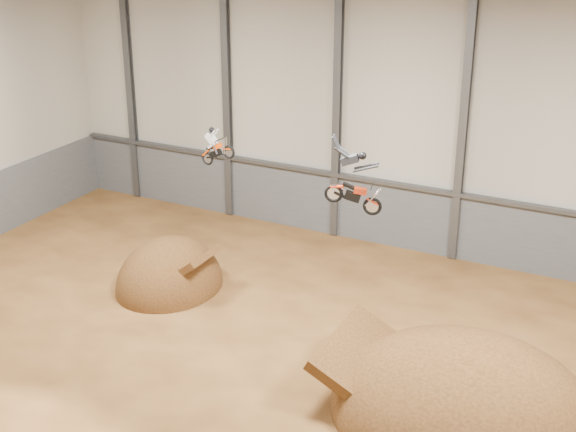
% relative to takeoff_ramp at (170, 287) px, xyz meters
% --- Properties ---
extents(floor, '(40.00, 40.00, 0.00)m').
position_rel_takeoff_ramp_xyz_m(floor, '(7.85, -5.49, 0.00)').
color(floor, '#4F2F15').
rests_on(floor, ground).
extents(back_wall, '(40.00, 0.10, 14.00)m').
position_rel_takeoff_ramp_xyz_m(back_wall, '(7.85, 9.51, 7.00)').
color(back_wall, '#B2AC9E').
rests_on(back_wall, ground).
extents(ceiling, '(40.00, 40.00, 0.00)m').
position_rel_takeoff_ramp_xyz_m(ceiling, '(7.85, -5.49, 14.00)').
color(ceiling, black).
rests_on(ceiling, back_wall).
extents(lower_band_back, '(39.80, 0.18, 3.50)m').
position_rel_takeoff_ramp_xyz_m(lower_band_back, '(7.85, 9.41, 1.75)').
color(lower_band_back, '#54575C').
rests_on(lower_band_back, ground).
extents(steel_rail, '(39.80, 0.35, 0.20)m').
position_rel_takeoff_ramp_xyz_m(steel_rail, '(7.85, 9.26, 3.55)').
color(steel_rail, '#47494F').
rests_on(steel_rail, lower_band_back).
extents(steel_column_0, '(0.40, 0.36, 13.90)m').
position_rel_takeoff_ramp_xyz_m(steel_column_0, '(-8.82, 9.31, 7.00)').
color(steel_column_0, '#47494F').
rests_on(steel_column_0, ground).
extents(steel_column_1, '(0.40, 0.36, 13.90)m').
position_rel_takeoff_ramp_xyz_m(steel_column_1, '(-2.15, 9.31, 7.00)').
color(steel_column_1, '#47494F').
rests_on(steel_column_1, ground).
extents(steel_column_2, '(0.40, 0.36, 13.90)m').
position_rel_takeoff_ramp_xyz_m(steel_column_2, '(4.51, 9.31, 7.00)').
color(steel_column_2, '#47494F').
rests_on(steel_column_2, ground).
extents(steel_column_3, '(0.40, 0.36, 13.90)m').
position_rel_takeoff_ramp_xyz_m(steel_column_3, '(11.18, 9.31, 7.00)').
color(steel_column_3, '#47494F').
rests_on(steel_column_3, ground).
extents(takeoff_ramp, '(4.87, 5.62, 4.87)m').
position_rel_takeoff_ramp_xyz_m(takeoff_ramp, '(0.00, 0.00, 0.00)').
color(takeoff_ramp, '#38200E').
rests_on(takeoff_ramp, ground).
extents(landing_ramp, '(9.84, 8.70, 5.68)m').
position_rel_takeoff_ramp_xyz_m(landing_ramp, '(15.36, -3.71, 0.00)').
color(landing_ramp, '#38200E').
rests_on(landing_ramp, ground).
extents(fmx_rider_a, '(2.51, 0.95, 2.35)m').
position_rel_takeoff_ramp_xyz_m(fmx_rider_a, '(2.27, 1.31, 7.14)').
color(fmx_rider_a, '#E44103').
extents(fmx_rider_b, '(3.57, 1.75, 3.18)m').
position_rel_takeoff_ramp_xyz_m(fmx_rider_b, '(10.18, -2.39, 7.98)').
color(fmx_rider_b, red).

